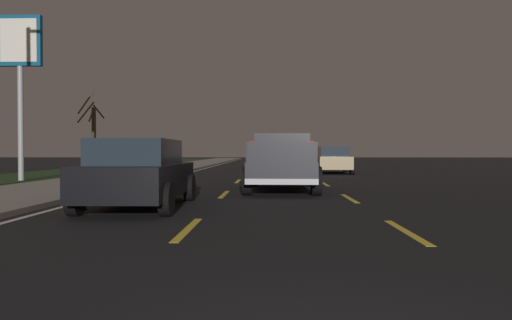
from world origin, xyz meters
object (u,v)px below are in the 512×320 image
at_px(gas_price_sign, 20,56).
at_px(pickup_truck, 282,162).
at_px(bare_tree_far, 93,135).
at_px(sedan_tan, 333,160).
at_px(sedan_black, 139,173).
at_px(traffic_cone_near, 76,197).

bearing_deg(gas_price_sign, pickup_truck, -112.64).
xyz_separation_m(gas_price_sign, bare_tree_far, (10.32, 0.60, -3.05)).
bearing_deg(sedan_tan, sedan_black, 158.94).
bearing_deg(sedan_tan, pickup_truck, 164.71).
distance_m(sedan_tan, traffic_cone_near, 19.37).
xyz_separation_m(pickup_truck, sedan_black, (-5.29, 3.36, -0.13)).
bearing_deg(sedan_tan, traffic_cone_near, 156.21).
height_order(pickup_truck, sedan_black, pickup_truck).
bearing_deg(traffic_cone_near, sedan_black, -64.64).
bearing_deg(pickup_truck, bare_tree_far, 38.32).
height_order(sedan_black, traffic_cone_near, sedan_black).
distance_m(sedan_black, bare_tree_far, 22.08).
distance_m(sedan_tan, bare_tree_far, 15.53).
bearing_deg(pickup_truck, sedan_tan, -15.29).
xyz_separation_m(sedan_black, bare_tree_far, (20.31, 8.51, 1.58)).
relative_size(pickup_truck, gas_price_sign, 0.76).
height_order(sedan_tan, bare_tree_far, bare_tree_far).
relative_size(sedan_tan, bare_tree_far, 0.86).
xyz_separation_m(pickup_truck, gas_price_sign, (4.71, 11.28, 4.50)).
bearing_deg(sedan_black, pickup_truck, -32.46).
distance_m(bare_tree_far, traffic_cone_near, 22.23).
distance_m(pickup_truck, sedan_black, 6.27).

